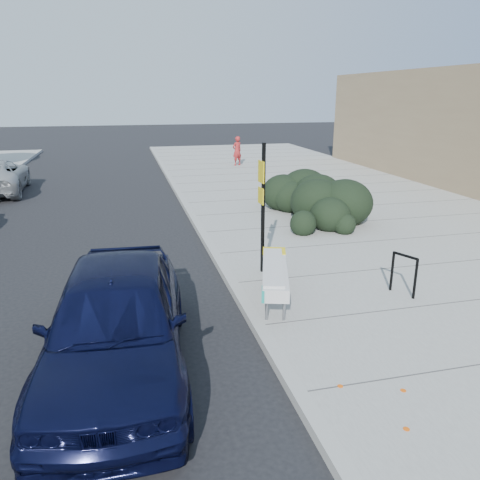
# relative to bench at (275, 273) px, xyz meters

# --- Properties ---
(ground) EXTENTS (120.00, 120.00, 0.00)m
(ground) POSITION_rel_bench_xyz_m (-0.60, -1.00, -0.71)
(ground) COLOR black
(ground) RESTS_ON ground
(sidewalk_near) EXTENTS (11.20, 50.00, 0.15)m
(sidewalk_near) POSITION_rel_bench_xyz_m (5.00, 4.00, -0.64)
(sidewalk_near) COLOR gray
(sidewalk_near) RESTS_ON ground
(curb_near) EXTENTS (0.22, 50.00, 0.17)m
(curb_near) POSITION_rel_bench_xyz_m (-0.60, 4.00, -0.63)
(curb_near) COLOR #9E9E99
(curb_near) RESTS_ON ground
(bench) EXTENTS (1.16, 2.38, 0.71)m
(bench) POSITION_rel_bench_xyz_m (0.00, 0.00, 0.00)
(bench) COLOR gray
(bench) RESTS_ON sidewalk_near
(bike_rack) EXTENTS (0.27, 0.54, 0.85)m
(bike_rack) POSITION_rel_bench_xyz_m (2.60, -0.39, -0.05)
(bike_rack) COLOR black
(bike_rack) RESTS_ON sidewalk_near
(sign_post) EXTENTS (0.11, 0.34, 2.92)m
(sign_post) POSITION_rel_bench_xyz_m (0.19, 1.53, 1.08)
(sign_post) COLOR black
(sign_post) RESTS_ON sidewalk_near
(hedge) EXTENTS (3.67, 4.89, 1.64)m
(hedge) POSITION_rel_bench_xyz_m (3.20, 6.00, 0.26)
(hedge) COLOR black
(hedge) RESTS_ON sidewalk_near
(sedan_navy) EXTENTS (2.39, 5.14, 1.71)m
(sedan_navy) POSITION_rel_bench_xyz_m (-2.98, -1.62, 0.14)
(sedan_navy) COLOR black
(sedan_navy) RESTS_ON ground
(pedestrian) EXTENTS (0.70, 0.60, 1.63)m
(pedestrian) POSITION_rel_bench_xyz_m (3.57, 17.97, 0.25)
(pedestrian) COLOR maroon
(pedestrian) RESTS_ON sidewalk_near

